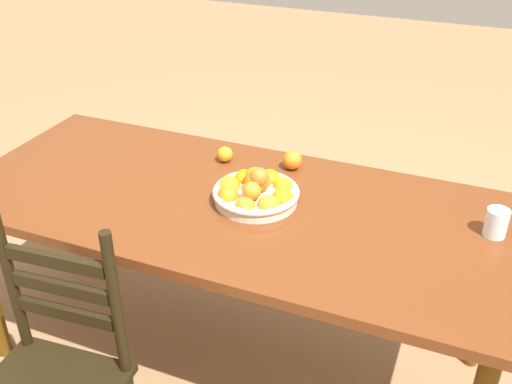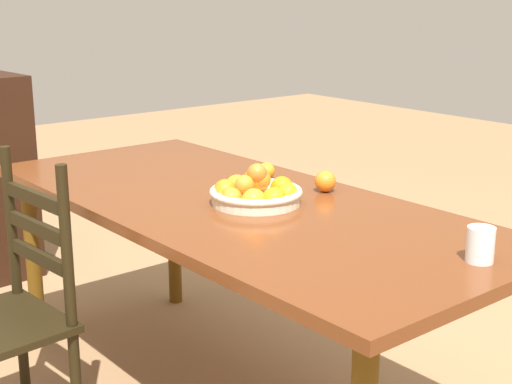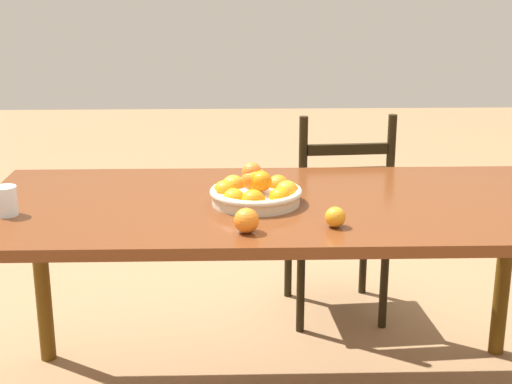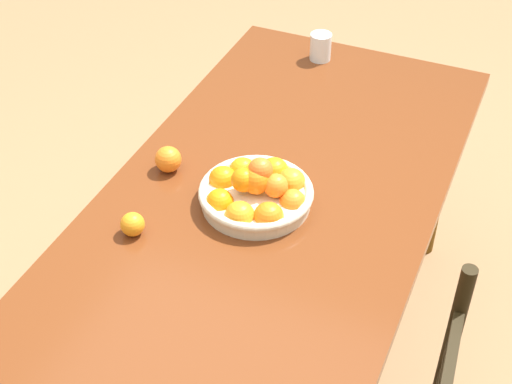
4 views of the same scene
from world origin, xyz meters
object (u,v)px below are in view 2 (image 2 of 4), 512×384
object	(u,v)px
drinking_glass	(480,245)
fruit_bowl	(256,192)
chair_near_window	(5,316)
orange_loose_1	(266,171)
orange_loose_0	(325,181)
dining_table	(235,221)

from	to	relation	value
drinking_glass	fruit_bowl	bearing A→B (deg)	7.28
chair_near_window	fruit_bowl	world-z (taller)	chair_near_window
orange_loose_1	orange_loose_0	bearing A→B (deg)	-171.02
dining_table	drinking_glass	world-z (taller)	drinking_glass
chair_near_window	fruit_bowl	distance (m)	0.91
fruit_bowl	drinking_glass	bearing A→B (deg)	-172.72
chair_near_window	orange_loose_1	world-z (taller)	chair_near_window
dining_table	orange_loose_0	world-z (taller)	orange_loose_0
fruit_bowl	drinking_glass	size ratio (longest dim) A/B	3.26
orange_loose_1	drinking_glass	bearing A→B (deg)	172.17
fruit_bowl	orange_loose_0	world-z (taller)	fruit_bowl
chair_near_window	orange_loose_0	world-z (taller)	chair_near_window
dining_table	orange_loose_0	distance (m)	0.35
dining_table	drinking_glass	distance (m)	0.90
chair_near_window	drinking_glass	distance (m)	1.50
dining_table	fruit_bowl	distance (m)	0.15
dining_table	chair_near_window	size ratio (longest dim) A/B	2.12
chair_near_window	dining_table	bearing A→B (deg)	62.80
orange_loose_0	drinking_glass	xyz separation A→B (m)	(-0.76, 0.18, 0.01)
chair_near_window	drinking_glass	xyz separation A→B (m)	(-1.18, -0.83, 0.38)
dining_table	orange_loose_0	size ratio (longest dim) A/B	26.91
dining_table	fruit_bowl	world-z (taller)	fruit_bowl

